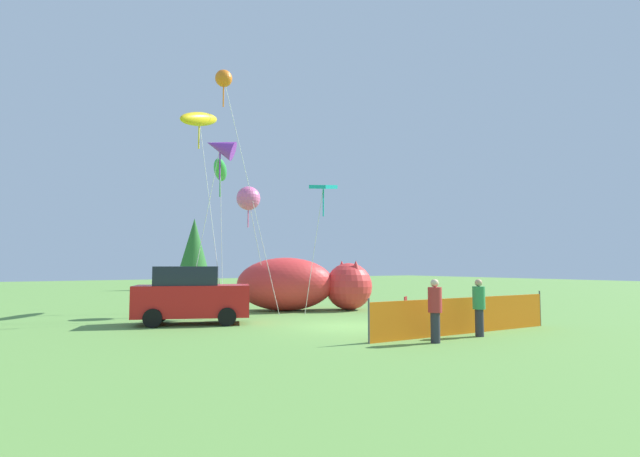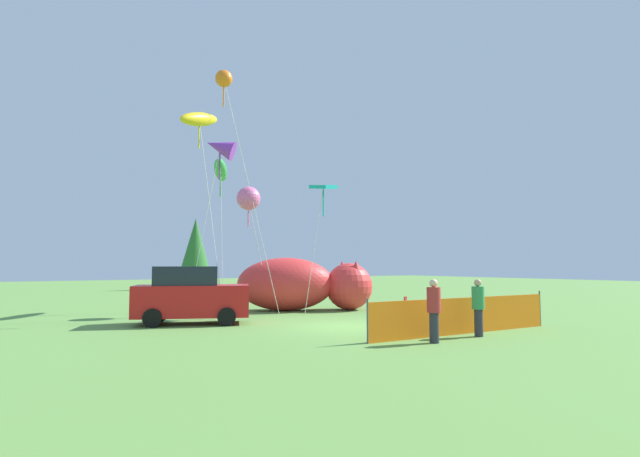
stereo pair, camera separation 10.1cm
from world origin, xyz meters
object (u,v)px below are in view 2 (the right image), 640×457
at_px(parked_car, 191,296).
at_px(kite_pink_octopus, 249,199).
at_px(folding_chair, 402,306).
at_px(inflatable_cat, 302,286).
at_px(kite_teal_diamond, 323,189).
at_px(kite_green_fish, 221,171).
at_px(kite_purple_delta, 220,148).
at_px(spectator_in_yellow_shirt, 434,308).
at_px(spectator_in_white_shirt, 478,305).
at_px(kite_yellow_hero, 199,120).
at_px(kite_orange_flower, 224,80).

xyz_separation_m(parked_car, kite_pink_octopus, (3.36, 2.41, 4.06)).
bearing_deg(folding_chair, inflatable_cat, -22.84).
relative_size(inflatable_cat, kite_teal_diamond, 1.11).
distance_m(kite_green_fish, kite_purple_delta, 4.57).
xyz_separation_m(kite_teal_diamond, kite_purple_delta, (-4.63, 0.43, 1.31)).
distance_m(spectator_in_yellow_shirt, kite_green_fish, 14.11).
distance_m(spectator_in_white_shirt, spectator_in_yellow_shirt, 2.02).
distance_m(kite_teal_diamond, kite_purple_delta, 4.83).
bearing_deg(folding_chair, spectator_in_yellow_shirt, 109.89).
bearing_deg(spectator_in_white_shirt, kite_pink_octopus, 105.21).
xyz_separation_m(spectator_in_yellow_shirt, kite_yellow_hero, (-2.94, 10.73, 7.44)).
xyz_separation_m(inflatable_cat, spectator_in_white_shirt, (-0.01, -10.15, -0.21)).
distance_m(kite_orange_flower, kite_pink_octopus, 5.42).
xyz_separation_m(spectator_in_yellow_shirt, kite_teal_diamond, (1.81, 8.19, 4.50)).
bearing_deg(inflatable_cat, kite_purple_delta, -134.89).
bearing_deg(kite_teal_diamond, parked_car, -177.46).
relative_size(parked_car, kite_pink_octopus, 0.77).
bearing_deg(kite_orange_flower, kite_green_fish, 70.51).
relative_size(kite_teal_diamond, kite_purple_delta, 0.78).
distance_m(kite_teal_diamond, kite_pink_octopus, 3.36).
height_order(spectator_in_white_shirt, kite_orange_flower, kite_orange_flower).
bearing_deg(spectator_in_white_shirt, kite_yellow_hero, 115.04).
distance_m(parked_car, spectator_in_white_shirt, 9.91).
xyz_separation_m(inflatable_cat, kite_pink_octopus, (-2.78, 0.04, 3.94)).
xyz_separation_m(parked_car, kite_purple_delta, (1.30, 0.69, 5.74)).
bearing_deg(spectator_in_white_shirt, inflatable_cat, 89.95).
bearing_deg(spectator_in_white_shirt, parked_car, 128.23).
relative_size(spectator_in_yellow_shirt, kite_pink_octopus, 0.31).
relative_size(spectator_in_white_shirt, kite_purple_delta, 0.23).
height_order(spectator_in_white_shirt, kite_teal_diamond, kite_teal_diamond).
xyz_separation_m(parked_car, spectator_in_white_shirt, (6.13, -7.79, -0.09)).
height_order(spectator_in_yellow_shirt, kite_pink_octopus, kite_pink_octopus).
relative_size(folding_chair, kite_purple_delta, 0.12).
bearing_deg(kite_yellow_hero, kite_green_fish, 48.62).
xyz_separation_m(spectator_in_white_shirt, kite_teal_diamond, (-0.21, 8.05, 4.52)).
height_order(inflatable_cat, spectator_in_white_shirt, inflatable_cat).
distance_m(kite_yellow_hero, kite_orange_flower, 2.27).
xyz_separation_m(kite_green_fish, kite_pink_octopus, (0.32, -2.51, -1.62)).
bearing_deg(inflatable_cat, kite_teal_diamond, -69.83).
distance_m(inflatable_cat, spectator_in_yellow_shirt, 10.49).
distance_m(spectator_in_white_shirt, kite_orange_flower, 14.70).
bearing_deg(kite_yellow_hero, spectator_in_yellow_shirt, -74.70).
relative_size(inflatable_cat, kite_pink_octopus, 1.14).
height_order(parked_car, kite_green_fish, kite_green_fish).
distance_m(inflatable_cat, kite_green_fish, 6.86).
bearing_deg(folding_chair, parked_car, 31.52).
height_order(parked_car, spectator_in_yellow_shirt, parked_car).
bearing_deg(kite_green_fish, inflatable_cat, -39.40).
height_order(kite_green_fish, kite_pink_octopus, kite_green_fish).
bearing_deg(kite_orange_flower, folding_chair, -48.89).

